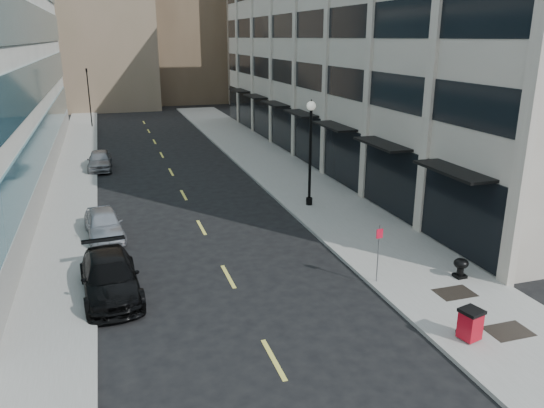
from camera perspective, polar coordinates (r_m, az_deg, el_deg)
ground at (r=14.90m, az=2.66°, el=-20.45°), size 160.00×160.00×0.00m
sidewalk_right at (r=34.34m, az=2.98°, el=2.16°), size 5.00×80.00×0.15m
sidewalk_left at (r=32.39m, az=-20.92°, el=0.04°), size 3.00×80.00×0.15m
building_right at (r=43.45m, az=12.06°, el=16.94°), size 15.30×46.50×18.25m
skyline_tan_far at (r=89.56m, az=-25.00°, el=17.16°), size 12.00×14.00×22.00m
skyline_stone at (r=80.12m, az=-1.53°, el=18.13°), size 10.00×14.00×20.00m
grate_mid at (r=19.05m, az=24.09°, el=-12.37°), size 1.40×1.00×0.01m
grate_far at (r=20.93m, az=19.07°, el=-9.01°), size 1.40×1.00×0.01m
road_centerline at (r=29.75m, az=-8.63°, el=-0.61°), size 0.15×68.20×0.01m
traffic_signal at (r=59.11m, az=-19.31°, el=13.24°), size 0.66×0.66×6.98m
car_black_pickup at (r=20.56m, az=-17.03°, el=-7.53°), size 2.36×5.11×1.45m
car_silver_sedan at (r=26.40m, az=-17.64°, el=-2.04°), size 2.05×4.24×1.39m
car_grey_sedan at (r=40.16m, az=-18.04°, el=4.50°), size 1.81×4.18×1.40m
trash_bin at (r=17.89m, az=20.55°, el=-11.92°), size 0.77×0.78×1.03m
lamppost at (r=29.05m, az=4.15°, el=6.46°), size 0.49×0.49×5.89m
sign_post at (r=20.47m, az=11.41°, el=-4.38°), size 0.27×0.06×2.31m
urn_planter at (r=22.08m, az=19.65°, el=-6.30°), size 0.57×0.57×0.79m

